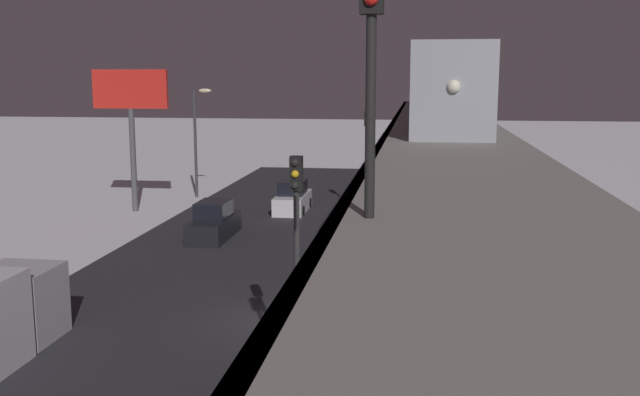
# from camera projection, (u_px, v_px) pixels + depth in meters

# --- Properties ---
(ground_plane) EXTENTS (240.00, 240.00, 0.00)m
(ground_plane) POSITION_uv_depth(u_px,v_px,m) (270.00, 322.00, 24.84)
(ground_plane) COLOR white
(avenue_asphalt) EXTENTS (11.00, 84.67, 0.01)m
(avenue_asphalt) POSITION_uv_depth(u_px,v_px,m) (153.00, 316.00, 25.41)
(avenue_asphalt) COLOR #28282D
(avenue_asphalt) RESTS_ON ground_plane
(elevated_railway) EXTENTS (5.00, 84.67, 6.26)m
(elevated_railway) POSITION_uv_depth(u_px,v_px,m) (450.00, 172.00, 23.11)
(elevated_railway) COLOR gray
(elevated_railway) RESTS_ON ground_plane
(subway_train) EXTENTS (2.94, 74.07, 3.40)m
(subway_train) POSITION_uv_depth(u_px,v_px,m) (434.00, 82.00, 59.70)
(subway_train) COLOR #999EA8
(subway_train) RESTS_ON elevated_railway
(rail_signal) EXTENTS (0.36, 0.41, 4.00)m
(rail_signal) POSITION_uv_depth(u_px,v_px,m) (371.00, 40.00, 10.68)
(rail_signal) COLOR black
(rail_signal) RESTS_ON elevated_railway
(sedan_white) EXTENTS (1.91, 4.59, 1.97)m
(sedan_white) POSITION_uv_depth(u_px,v_px,m) (293.00, 199.00, 45.26)
(sedan_white) COLOR silver
(sedan_white) RESTS_ON ground_plane
(sedan_black) EXTENTS (1.80, 4.72, 1.97)m
(sedan_black) POSITION_uv_depth(u_px,v_px,m) (214.00, 223.00, 37.75)
(sedan_black) COLOR black
(sedan_black) RESTS_ON ground_plane
(traffic_light_near) EXTENTS (0.32, 0.44, 6.40)m
(traffic_light_near) POSITION_uv_depth(u_px,v_px,m) (297.00, 238.00, 18.96)
(traffic_light_near) COLOR #2D2D2D
(traffic_light_near) RESTS_ON ground_plane
(traffic_light_mid) EXTENTS (0.32, 0.44, 6.40)m
(traffic_light_mid) POSITION_uv_depth(u_px,v_px,m) (367.00, 147.00, 43.62)
(traffic_light_mid) COLOR #2D2D2D
(traffic_light_mid) RESTS_ON ground_plane
(commercial_billboard) EXTENTS (4.80, 0.36, 8.90)m
(commercial_billboard) POSITION_uv_depth(u_px,v_px,m) (131.00, 103.00, 44.23)
(commercial_billboard) COLOR #4C4C51
(commercial_billboard) RESTS_ON ground_plane
(street_lamp_far) EXTENTS (1.35, 0.44, 7.65)m
(street_lamp_far) POSITION_uv_depth(u_px,v_px,m) (198.00, 129.00, 49.84)
(street_lamp_far) COLOR #38383D
(street_lamp_far) RESTS_ON ground_plane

